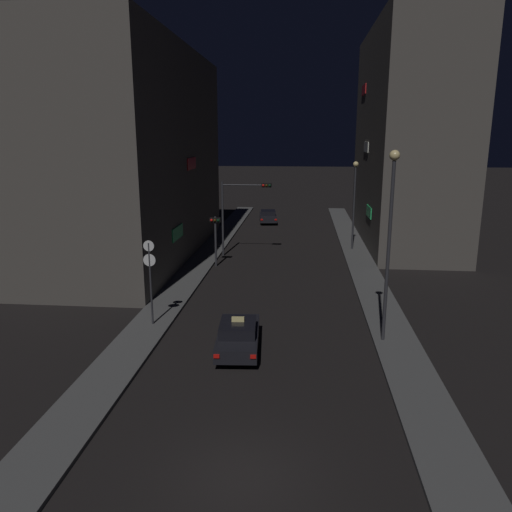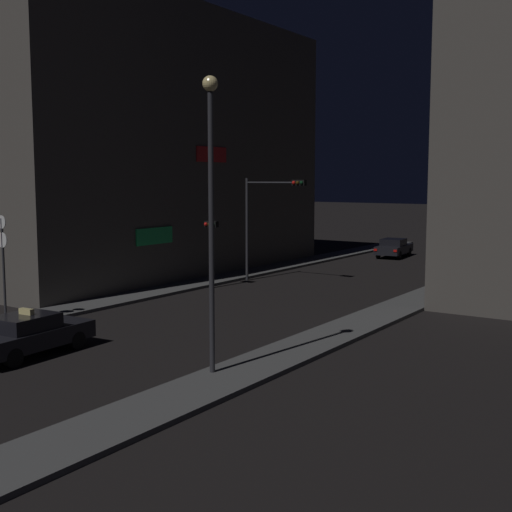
% 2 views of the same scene
% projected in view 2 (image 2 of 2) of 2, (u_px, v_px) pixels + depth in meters
% --- Properties ---
extents(sidewalk_left, '(2.12, 55.87, 0.15)m').
position_uv_depth(sidewalk_left, '(222.00, 279.00, 39.63)').
color(sidewalk_left, '#4C4C4C').
rests_on(sidewalk_left, ground_plane).
extents(sidewalk_right, '(2.12, 55.87, 0.15)m').
position_uv_depth(sidewalk_right, '(420.00, 299.00, 32.86)').
color(sidewalk_right, '#4C4C4C').
rests_on(sidewalk_right, ground_plane).
extents(building_facade_left, '(11.30, 25.26, 16.07)m').
position_uv_depth(building_facade_left, '(142.00, 146.00, 42.73)').
color(building_facade_left, '#514C47').
rests_on(building_facade_left, ground_plane).
extents(taxi, '(2.08, 4.56, 1.62)m').
position_uv_depth(taxi, '(29.00, 334.00, 22.56)').
color(taxi, black).
rests_on(taxi, ground_plane).
extents(far_car, '(2.25, 4.61, 1.42)m').
position_uv_depth(far_car, '(394.00, 248.00, 51.15)').
color(far_car, black).
rests_on(far_car, ground_plane).
extents(traffic_light_overhead, '(3.99, 0.42, 5.99)m').
position_uv_depth(traffic_light_overhead, '(267.00, 209.00, 38.18)').
color(traffic_light_overhead, '#2D2D33').
rests_on(traffic_light_overhead, ground_plane).
extents(traffic_light_left_kerb, '(0.80, 0.42, 3.76)m').
position_uv_depth(traffic_light_left_kerb, '(211.00, 239.00, 36.35)').
color(traffic_light_left_kerb, '#2D2D33').
rests_on(traffic_light_left_kerb, ground_plane).
extents(sign_pole_left, '(0.62, 0.10, 4.34)m').
position_uv_depth(sign_pole_left, '(3.00, 258.00, 26.97)').
color(sign_pole_left, '#2D2D33').
rests_on(sign_pole_left, sidewalk_left).
extents(street_lamp_near_block, '(0.46, 0.46, 8.74)m').
position_uv_depth(street_lamp_near_block, '(211.00, 189.00, 19.53)').
color(street_lamp_near_block, '#2D2D33').
rests_on(street_lamp_near_block, sidewalk_right).
extents(street_lamp_far_block, '(0.44, 0.44, 7.31)m').
position_uv_depth(street_lamp_far_block, '(442.00, 201.00, 35.36)').
color(street_lamp_far_block, '#2D2D33').
rests_on(street_lamp_far_block, sidewalk_right).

